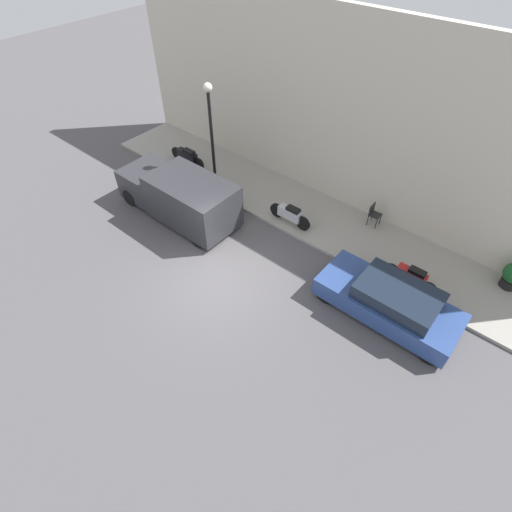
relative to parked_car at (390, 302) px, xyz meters
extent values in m
plane|color=#514F51|center=(-2.20, 4.97, -0.60)|extent=(60.00, 60.00, 0.00)
cube|color=gray|center=(2.48, 4.97, -0.55)|extent=(2.88, 19.22, 0.12)
cube|color=beige|center=(4.07, 4.97, 2.86)|extent=(0.30, 19.22, 6.93)
cube|color=#2D4784|center=(0.00, 0.05, -0.13)|extent=(1.73, 4.22, 0.63)
cube|color=#192333|center=(0.00, -0.16, 0.42)|extent=(1.53, 2.32, 0.46)
cylinder|color=black|center=(-0.75, 1.73, -0.32)|extent=(0.20, 0.57, 0.57)
cylinder|color=black|center=(0.75, 1.73, -0.32)|extent=(0.20, 0.57, 0.57)
cylinder|color=black|center=(-0.75, -1.62, -0.32)|extent=(0.20, 0.57, 0.57)
cylinder|color=black|center=(0.75, -1.62, -0.32)|extent=(0.20, 0.57, 0.57)
cube|color=#2D2D33|center=(-0.68, 7.64, 0.41)|extent=(1.94, 3.26, 1.65)
cube|color=#2D2D33|center=(-0.68, 10.15, 0.16)|extent=(1.84, 1.76, 1.15)
cube|color=#192333|center=(-0.68, 10.41, 0.48)|extent=(1.65, 0.97, 0.46)
cylinder|color=black|center=(-1.51, 10.43, -0.26)|extent=(0.22, 0.68, 0.68)
cylinder|color=black|center=(0.16, 10.43, -0.26)|extent=(0.22, 0.68, 0.68)
cylinder|color=black|center=(-1.51, 6.60, -0.26)|extent=(0.22, 0.68, 0.68)
cylinder|color=black|center=(0.16, 6.60, -0.26)|extent=(0.22, 0.68, 0.68)
cube|color=black|center=(1.93, 10.78, -0.08)|extent=(0.30, 1.07, 0.37)
cube|color=black|center=(1.93, 10.63, 0.17)|extent=(0.27, 0.58, 0.12)
cylinder|color=black|center=(1.93, 11.51, -0.22)|extent=(0.10, 0.53, 0.53)
cylinder|color=black|center=(1.93, 10.04, -0.22)|extent=(0.10, 0.53, 0.53)
cube|color=#B7B7BF|center=(1.50, 4.77, -0.05)|extent=(0.30, 0.95, 0.40)
cube|color=black|center=(1.50, 4.64, 0.21)|extent=(0.27, 0.52, 0.12)
cylinder|color=black|center=(1.50, 5.38, -0.20)|extent=(0.10, 0.57, 0.57)
cylinder|color=black|center=(1.50, 4.17, -0.20)|extent=(0.10, 0.57, 0.57)
cube|color=#B21E1E|center=(1.41, -0.05, -0.04)|extent=(0.30, 0.95, 0.44)
cube|color=black|center=(1.41, -0.18, 0.24)|extent=(0.27, 0.52, 0.12)
cylinder|color=black|center=(1.41, 0.58, -0.22)|extent=(0.10, 0.53, 0.53)
cylinder|color=black|center=(1.41, -0.67, -0.22)|extent=(0.10, 0.53, 0.53)
cylinder|color=black|center=(1.31, 8.43, 1.58)|extent=(0.12, 0.12, 4.13)
sphere|color=silver|center=(1.31, 8.43, 3.74)|extent=(0.33, 0.33, 0.33)
cylinder|color=black|center=(3.45, -2.53, -0.33)|extent=(0.52, 0.52, 0.32)
cube|color=#262626|center=(3.44, 2.28, -0.03)|extent=(0.40, 0.40, 0.04)
cube|color=#262626|center=(3.44, 2.46, 0.18)|extent=(0.40, 0.04, 0.38)
cylinder|color=#262626|center=(3.26, 2.11, -0.27)|extent=(0.04, 0.04, 0.44)
cylinder|color=#262626|center=(3.61, 2.11, -0.27)|extent=(0.04, 0.04, 0.44)
cylinder|color=#262626|center=(3.26, 2.45, -0.27)|extent=(0.04, 0.04, 0.44)
cylinder|color=#262626|center=(3.61, 2.45, -0.27)|extent=(0.04, 0.04, 0.44)
camera|label=1|loc=(-8.25, -1.69, 9.31)|focal=28.00mm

